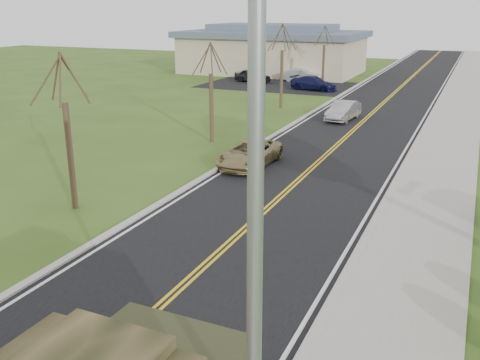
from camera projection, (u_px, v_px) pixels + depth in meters
The scene contains 15 objects.
road at pixel (384, 102), 44.56m from camera, with size 8.00×120.00×0.01m, color black.
curb_right at pixel (437, 105), 42.94m from camera, with size 0.30×120.00×0.12m, color #9E998E.
sidewalk_right at pixel (460, 107), 42.27m from camera, with size 3.20×120.00×0.10m, color #9E998E.
curb_left at pixel (335, 98), 46.15m from camera, with size 0.30×120.00×0.10m, color #9E998E.
street_light at pixel (246, 299), 6.11m from camera, with size 1.65×0.22×8.00m.
bare_tree_a at pixel (69, 144), 20.39m from camera, with size 1.93×2.26×6.08m.
bare_tree_b at pixel (211, 100), 30.86m from camera, with size 1.83×2.14×5.73m.
bare_tree_c at pixel (282, 72), 41.20m from camera, with size 2.04×2.39×6.42m.
bare_tree_d at pixel (323, 61), 51.69m from camera, with size 1.88×2.20×5.91m.
commercial_building at pixel (273, 50), 63.78m from camera, with size 25.50×21.50×5.65m.
suv_champagne at pixel (250, 154), 26.66m from camera, with size 2.06×4.47×1.24m, color #928152.
sedan_silver at pixel (343, 111), 37.42m from camera, with size 1.39×3.98×1.31m, color #A4A3A8.
lot_car_dark at pixel (253, 76), 56.12m from camera, with size 1.59×3.96×1.35m, color black.
lot_car_silver at pixel (302, 75), 56.58m from camera, with size 1.45×4.16×1.37m, color silver.
lot_car_navy at pixel (314, 83), 50.83m from camera, with size 1.82×4.47×1.30m, color #10123E.
Camera 1 is at (7.02, -5.45, 7.62)m, focal length 40.00 mm.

